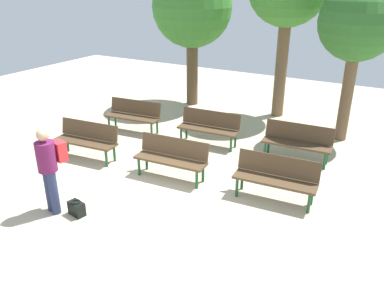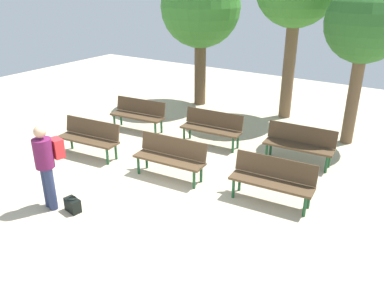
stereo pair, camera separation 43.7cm
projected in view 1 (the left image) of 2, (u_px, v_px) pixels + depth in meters
ground_plane at (134, 212)px, 7.22m from camera, size 24.00×24.00×0.00m
bench_r0_c0 at (87, 138)px, 9.24m from camera, size 1.64×0.64×0.87m
bench_r0_c1 at (172, 156)px, 8.31m from camera, size 1.63×0.60×0.87m
bench_r0_c2 at (276, 176)px, 7.47m from camera, size 1.63×0.60×0.87m
bench_r1_c0 at (134, 114)px, 10.91m from camera, size 1.64×0.63×0.87m
bench_r1_c1 at (209, 126)px, 10.02m from camera, size 1.63×0.60×0.87m
bench_r1_c2 at (297, 140)px, 9.12m from camera, size 1.62×0.57×0.87m
tree_0 at (192, 8)px, 12.29m from camera, size 2.56×2.56×4.49m
tree_1 at (358, 24)px, 9.35m from camera, size 1.92×1.92×4.03m
visitor_with_backpack at (49, 166)px, 6.90m from camera, size 0.42×0.58×1.65m
handbag at (77, 208)px, 7.08m from camera, size 0.35×0.23×0.29m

